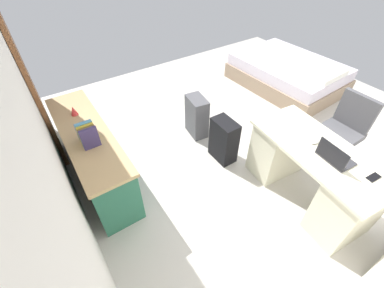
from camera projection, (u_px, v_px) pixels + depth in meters
ground_plane at (254, 141)px, 3.82m from camera, size 5.99×5.99×0.00m
wall_back at (35, 132)px, 1.91m from camera, size 4.03×0.10×2.65m
door_wooden at (30, 83)px, 3.04m from camera, size 0.88×0.05×2.04m
desk at (310, 173)px, 2.83m from camera, size 1.50×0.80×0.76m
office_chair at (340, 135)px, 3.28m from camera, size 0.52×0.52×0.94m
credenza at (93, 155)px, 3.08m from camera, size 1.80×0.48×0.73m
bed at (288, 73)px, 4.85m from camera, size 1.96×1.49×0.58m
suitcase_black at (224, 141)px, 3.37m from camera, size 0.36×0.22×0.60m
suitcase_spare_grey at (197, 116)px, 3.76m from camera, size 0.39×0.27×0.61m
laptop at (334, 157)px, 2.44m from camera, size 0.33×0.25×0.21m
computer_mouse at (315, 142)px, 2.65m from camera, size 0.07×0.11×0.03m
cell_phone_near_laptop at (374, 177)px, 2.31m from camera, size 0.08×0.14×0.01m
book_row at (87, 134)px, 2.64m from camera, size 0.23×0.17×0.24m
figurine_small at (74, 111)px, 3.02m from camera, size 0.08×0.08×0.11m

